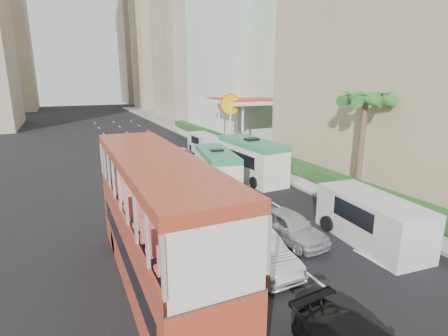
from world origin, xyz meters
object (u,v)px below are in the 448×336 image
palm_tree (361,149)px  shell_station (246,123)px  minibus_near (217,170)px  panel_van_near (371,220)px  car_silver_lane_a (258,266)px  van_asset (181,162)px  minibus_far (251,160)px  double_decker_bus (157,224)px  panel_van_far (204,143)px  car_silver_lane_b (289,240)px

palm_tree → shell_station: (2.20, 19.00, -0.63)m
minibus_near → panel_van_near: 11.34m
panel_van_near → minibus_near: bearing=111.9°
panel_van_near → palm_tree: 6.29m
minibus_near → palm_tree: bearing=-31.8°
car_silver_lane_a → van_asset: bearing=79.8°
minibus_near → minibus_far: bearing=28.4°
van_asset → minibus_near: size_ratio=0.72×
double_decker_bus → palm_tree: (13.80, 4.00, 0.85)m
minibus_near → shell_station: 15.71m
van_asset → panel_van_far: (3.50, 3.03, 0.97)m
car_silver_lane_a → shell_station: (11.90, 23.25, 2.75)m
shell_station → palm_tree: bearing=-96.6°
palm_tree → double_decker_bus: bearing=-163.8°
car_silver_lane_b → minibus_near: size_ratio=0.70×
double_decker_bus → minibus_near: bearing=56.4°
car_silver_lane_a → minibus_far: 13.28m
palm_tree → van_asset: bearing=113.7°
minibus_far → shell_station: bearing=61.0°
car_silver_lane_a → car_silver_lane_b: (2.60, 1.48, 0.00)m
van_asset → car_silver_lane_a: bearing=-94.9°
panel_van_near → panel_van_far: 22.84m
minibus_far → panel_van_far: minibus_far is taller
car_silver_lane_a → shell_station: shell_station is taller
minibus_far → minibus_near: bearing=-164.7°
car_silver_lane_a → panel_van_far: panel_van_far is taller
car_silver_lane_a → double_decker_bus: bearing=174.9°
double_decker_bus → shell_station: size_ratio=1.38×
minibus_near → shell_station: size_ratio=0.76×
minibus_far → panel_van_near: 11.97m
double_decker_bus → minibus_far: double_decker_bus is taller
double_decker_bus → car_silver_lane_a: (4.10, -0.25, -2.53)m
van_asset → minibus_near: (-0.24, -8.95, 1.35)m
van_asset → palm_tree: bearing=-62.5°
car_silver_lane_b → panel_van_far: bearing=72.3°
car_silver_lane_b → palm_tree: 8.33m
car_silver_lane_a → minibus_near: size_ratio=0.74×
double_decker_bus → panel_van_far: bearing=64.6°
car_silver_lane_a → minibus_near: bearing=73.9°
panel_van_far → minibus_far: bearing=-91.5°
minibus_far → car_silver_lane_a: bearing=-120.4°
panel_van_far → car_silver_lane_a: bearing=-105.8°
car_silver_lane_a → panel_van_far: 23.47m
double_decker_bus → panel_van_far: 24.72m
car_silver_lane_b → panel_van_far: panel_van_far is taller
double_decker_bus → van_asset: 20.67m
minibus_far → panel_van_near: minibus_far is taller
minibus_far → panel_van_near: bearing=-93.4°
minibus_far → palm_tree: bearing=-67.1°
car_silver_lane_b → minibus_near: (0.14, 9.08, 1.35)m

